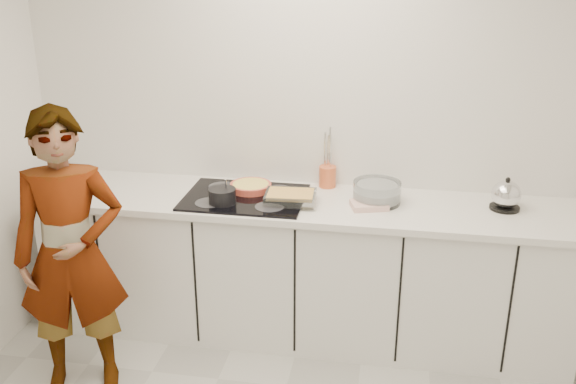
% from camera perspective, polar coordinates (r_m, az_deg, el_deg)
% --- Properties ---
extents(wall_back, '(3.60, 0.00, 2.60)m').
position_cam_1_polar(wall_back, '(4.00, 2.07, 6.09)').
color(wall_back, silver).
rests_on(wall_back, ground).
extents(base_cabinets, '(3.20, 0.58, 0.87)m').
position_cam_1_polar(base_cabinets, '(4.03, 1.27, -7.07)').
color(base_cabinets, white).
rests_on(base_cabinets, floor).
extents(countertop, '(3.24, 0.64, 0.04)m').
position_cam_1_polar(countertop, '(3.83, 1.33, -1.06)').
color(countertop, white).
rests_on(countertop, base_cabinets).
extents(hob, '(0.72, 0.54, 0.01)m').
position_cam_1_polar(hob, '(3.87, -3.85, -0.46)').
color(hob, black).
rests_on(hob, countertop).
extents(tart_dish, '(0.28, 0.28, 0.04)m').
position_cam_1_polar(tart_dish, '(3.95, -3.33, 0.50)').
color(tart_dish, '#CE4E3B').
rests_on(tart_dish, hob).
extents(saucepan, '(0.17, 0.17, 0.15)m').
position_cam_1_polar(saucepan, '(3.76, -5.86, -0.35)').
color(saucepan, black).
rests_on(saucepan, hob).
extents(baking_dish, '(0.31, 0.24, 0.06)m').
position_cam_1_polar(baking_dish, '(3.76, 0.23, -0.42)').
color(baking_dish, silver).
rests_on(baking_dish, hob).
extents(mixing_bowl, '(0.36, 0.36, 0.13)m').
position_cam_1_polar(mixing_bowl, '(3.81, 7.90, -0.10)').
color(mixing_bowl, silver).
rests_on(mixing_bowl, countertop).
extents(tea_towel, '(0.24, 0.20, 0.03)m').
position_cam_1_polar(tea_towel, '(3.75, 7.21, -1.16)').
color(tea_towel, white).
rests_on(tea_towel, countertop).
extents(kettle, '(0.21, 0.21, 0.19)m').
position_cam_1_polar(kettle, '(3.88, 18.81, -0.33)').
color(kettle, black).
rests_on(kettle, countertop).
extents(utensil_crock, '(0.14, 0.14, 0.13)m').
position_cam_1_polar(utensil_crock, '(4.04, 3.53, 1.38)').
color(utensil_crock, '#DE6133').
rests_on(utensil_crock, countertop).
extents(cook, '(0.68, 0.56, 1.60)m').
position_cam_1_polar(cook, '(3.61, -18.75, -5.30)').
color(cook, white).
rests_on(cook, floor).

